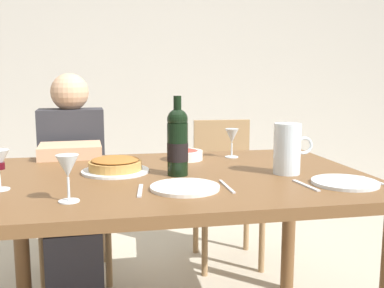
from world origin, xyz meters
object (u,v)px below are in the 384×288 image
wine_bottle (178,142)px  diner_left (73,178)px  salad_bowl (185,154)px  dinner_plate_right_setting (184,187)px  wine_glass_left_diner (232,137)px  chair_left (75,189)px  baked_tart (115,166)px  wine_glass_right_diner (68,168)px  dinner_plate_left_setting (345,182)px  chair_right (225,181)px  water_pitcher (287,152)px  dining_table (175,198)px

wine_bottle → diner_left: bearing=124.6°
salad_bowl → dinner_plate_right_setting: salad_bowl is taller
wine_glass_left_diner → chair_left: bearing=144.1°
baked_tart → wine_glass_right_diner: (-0.15, -0.40, 0.08)m
wine_bottle → wine_glass_left_diner: bearing=46.4°
wine_glass_right_diner → chair_left: (-0.08, 1.19, -0.37)m
dinner_plate_left_setting → salad_bowl: bearing=130.3°
wine_glass_right_diner → diner_left: diner_left is taller
salad_bowl → dinner_plate_left_setting: bearing=-49.7°
diner_left → chair_right: size_ratio=1.33×
baked_tart → chair_left: bearing=105.9°
wine_glass_right_diner → wine_glass_left_diner: bearing=42.1°
wine_bottle → dinner_plate_right_setting: size_ratio=1.29×
water_pitcher → baked_tart: 0.69m
wine_glass_right_diner → wine_bottle: bearing=38.0°
chair_right → wine_bottle: bearing=67.0°
wine_glass_left_diner → diner_left: (-0.77, 0.33, -0.24)m
chair_right → dinner_plate_left_setting: bearing=98.4°
wine_bottle → dinner_plate_left_setting: (0.56, -0.26, -0.12)m
chair_left → chair_right: size_ratio=1.00×
chair_left → wine_bottle: bearing=114.3°
wine_glass_right_diner → dinner_plate_right_setting: bearing=12.6°
dining_table → wine_glass_right_diner: (-0.38, -0.31, 0.20)m
dining_table → chair_right: size_ratio=1.72×
chair_left → chair_right: same height
baked_tart → wine_glass_right_diner: size_ratio=1.85×
dinner_plate_left_setting → chair_left: 1.57m
dining_table → salad_bowl: 0.34m
water_pitcher → dinner_plate_right_setting: (-0.44, -0.16, -0.08)m
baked_tart → chair_right: 1.11m
baked_tart → salad_bowl: bearing=33.4°
water_pitcher → wine_glass_right_diner: water_pitcher is taller
water_pitcher → baked_tart: size_ratio=0.74×
dining_table → wine_glass_right_diner: 0.53m
baked_tart → dinner_plate_right_setting: baked_tart is taller
wine_glass_left_diner → salad_bowl: bearing=-175.0°
wine_bottle → chair_left: wine_bottle is taller
wine_bottle → chair_right: wine_bottle is taller
baked_tart → wine_glass_left_diner: wine_glass_left_diner is taller
salad_bowl → chair_left: 0.85m
wine_glass_left_diner → dinner_plate_left_setting: (0.25, -0.59, -0.09)m
dinner_plate_left_setting → wine_bottle: bearing=155.5°
wine_glass_left_diner → diner_left: bearing=156.9°
baked_tart → salad_bowl: 0.38m
water_pitcher → wine_bottle: bearing=172.7°
dinner_plate_right_setting → chair_left: (-0.45, 1.11, -0.27)m
wine_glass_right_diner → diner_left: 0.99m
baked_tart → chair_left: chair_left is taller
dining_table → dinner_plate_right_setting: size_ratio=6.29×
wine_glass_left_diner → water_pitcher: bearing=-73.3°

